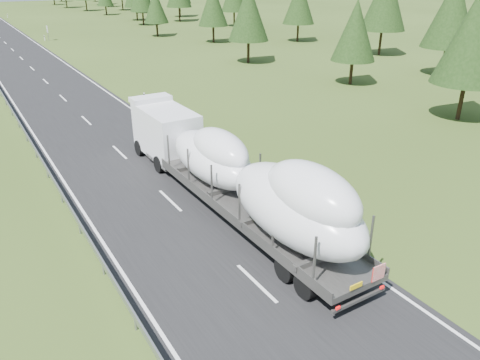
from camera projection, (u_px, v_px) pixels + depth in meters
ground at (256, 283)px, 19.75m from camera, size 400.00×400.00×0.00m
highway_sign at (47, 30)px, 84.52m from camera, size 0.08×0.90×2.60m
boat_truck at (236, 171)px, 24.17m from camera, size 3.54×21.41×4.96m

